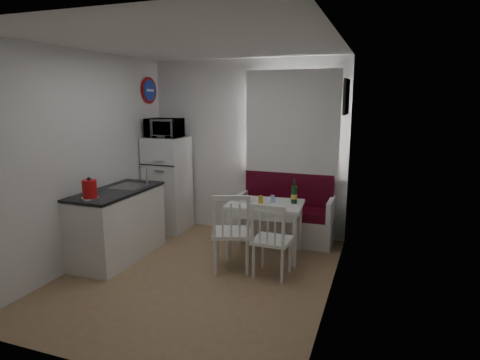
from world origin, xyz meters
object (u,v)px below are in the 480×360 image
object	(u,v)px
bench	(285,219)
microwave	(164,128)
chair_left	(229,224)
fridge	(168,184)
wine_bottle	(294,191)
kettle	(90,189)
chair_right	(270,233)
kitchen_counter	(118,224)
dining_table	(265,209)

from	to	relation	value
bench	microwave	bearing A→B (deg)	-175.02
chair_left	fridge	distance (m)	1.92
microwave	wine_bottle	world-z (taller)	microwave
microwave	wine_bottle	xyz separation A→B (m)	(2.09, -0.38, -0.73)
bench	kettle	world-z (taller)	kettle
chair_right	wine_bottle	size ratio (longest dim) A/B	1.54
fridge	microwave	xyz separation A→B (m)	(0.00, -0.05, 0.87)
wine_bottle	kettle	bearing A→B (deg)	-146.80
bench	chair_right	world-z (taller)	bench
kitchen_counter	bench	size ratio (longest dim) A/B	0.97
microwave	kettle	distance (m)	1.82
kitchen_counter	chair_left	world-z (taller)	kitchen_counter
kitchen_counter	wine_bottle	size ratio (longest dim) A/B	4.24
kitchen_counter	dining_table	world-z (taller)	kitchen_counter
dining_table	microwave	xyz separation A→B (m)	(-1.74, 0.48, 0.96)
chair_right	microwave	xyz separation A→B (m)	(-1.99, 1.15, 1.05)
fridge	wine_bottle	xyz separation A→B (m)	(2.09, -0.43, 0.14)
kettle	chair_left	bearing A→B (deg)	21.59
wine_bottle	dining_table	bearing A→B (deg)	-164.05
chair_right	fridge	xyz separation A→B (m)	(-1.99, 1.20, 0.18)
bench	dining_table	bearing A→B (deg)	-100.38
kettle	wine_bottle	distance (m)	2.46
chair_left	wine_bottle	size ratio (longest dim) A/B	1.84
bench	chair_left	distance (m)	1.39
microwave	dining_table	bearing A→B (deg)	-15.58
kitchen_counter	dining_table	bearing A→B (deg)	22.02
kettle	bench	bearing A→B (deg)	46.03
fridge	microwave	world-z (taller)	microwave
dining_table	microwave	distance (m)	2.04
bench	chair_right	xyz separation A→B (m)	(0.13, -1.31, 0.23)
bench	kitchen_counter	bearing A→B (deg)	-144.11
fridge	kettle	xyz separation A→B (m)	(0.03, -1.78, 0.30)
fridge	wine_bottle	world-z (taller)	fridge
bench	kettle	distance (m)	2.72
fridge	kettle	size ratio (longest dim) A/B	5.70
chair_right	fridge	distance (m)	2.33
dining_table	bench	bearing A→B (deg)	74.79
bench	wine_bottle	size ratio (longest dim) A/B	4.37
kitchen_counter	fridge	distance (m)	1.27
wine_bottle	microwave	bearing A→B (deg)	169.57
chair_left	kettle	world-z (taller)	kettle
chair_left	wine_bottle	world-z (taller)	wine_bottle
kitchen_counter	dining_table	xyz separation A→B (m)	(1.76, 0.71, 0.18)
chair_right	microwave	size ratio (longest dim) A/B	0.93
chair_right	kettle	xyz separation A→B (m)	(-1.96, -0.58, 0.48)
fridge	microwave	distance (m)	0.87
dining_table	chair_left	world-z (taller)	chair_left
chair_left	microwave	xyz separation A→B (m)	(-1.49, 1.15, 1.00)
fridge	bench	bearing A→B (deg)	3.44
chair_right	kettle	size ratio (longest dim) A/B	1.88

